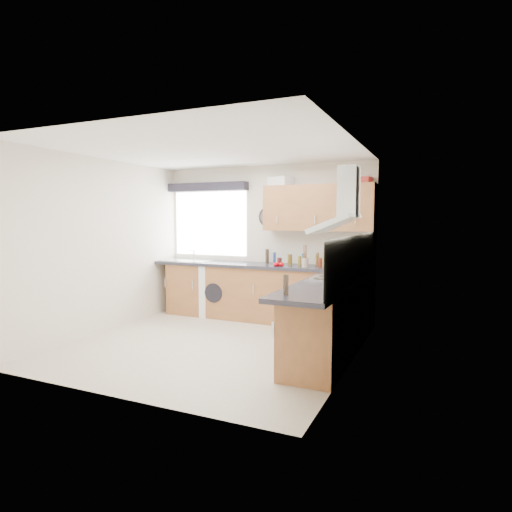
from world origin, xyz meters
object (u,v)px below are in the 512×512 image
at_px(extractor_hood, 342,207).
at_px(washing_machine, 222,290).
at_px(upper_cabinets, 319,208).
at_px(oven, 331,318).

height_order(extractor_hood, washing_machine, extractor_hood).
bearing_deg(washing_machine, upper_cabinets, -0.84).
relative_size(oven, upper_cabinets, 0.50).
height_order(oven, upper_cabinets, upper_cabinets).
relative_size(oven, washing_machine, 0.98).
distance_m(extractor_hood, washing_machine, 2.90).
xyz_separation_m(extractor_hood, washing_machine, (-2.27, 1.22, -1.33)).
height_order(extractor_hood, upper_cabinets, upper_cabinets).
relative_size(upper_cabinets, washing_machine, 1.95).
bearing_deg(extractor_hood, upper_cabinets, 116.13).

